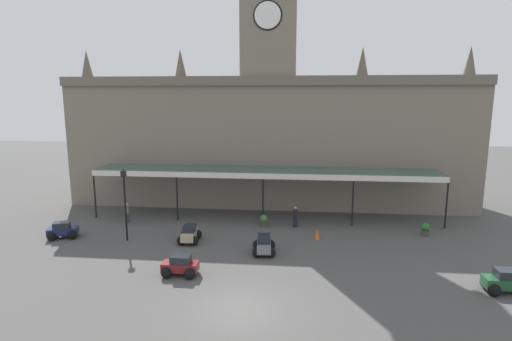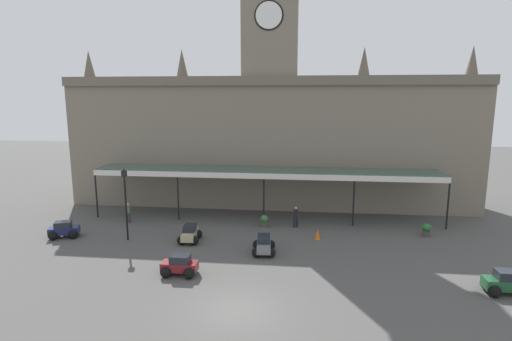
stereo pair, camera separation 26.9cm
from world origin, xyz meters
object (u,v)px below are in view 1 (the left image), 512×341
at_px(planter_by_canopy, 264,221).
at_px(car_navy_sedan, 63,231).
at_px(car_green_estate, 507,282).
at_px(planter_near_kerb, 425,229).
at_px(pedestrian_near_entrance, 127,212).
at_px(car_grey_sedan, 264,246).
at_px(pedestrian_beside_cars, 295,216).
at_px(car_beige_sedan, 190,235).
at_px(victorian_lamppost, 125,197).
at_px(car_maroon_sedan, 180,267).
at_px(traffic_cone, 317,234).

bearing_deg(planter_by_canopy, car_navy_sedan, -164.18).
relative_size(car_green_estate, planter_near_kerb, 2.35).
bearing_deg(pedestrian_near_entrance, car_grey_sedan, -24.55).
xyz_separation_m(car_green_estate, pedestrian_beside_cars, (-11.05, 9.69, 0.34)).
bearing_deg(car_beige_sedan, car_grey_sedan, -16.43).
relative_size(car_beige_sedan, planter_by_canopy, 2.19).
bearing_deg(planter_near_kerb, victorian_lamppost, -171.47).
relative_size(car_beige_sedan, pedestrian_beside_cars, 1.26).
bearing_deg(car_navy_sedan, car_green_estate, -11.24).
bearing_deg(victorian_lamppost, pedestrian_near_entrance, 113.06).
bearing_deg(car_maroon_sedan, pedestrian_beside_cars, 55.41).
relative_size(planter_near_kerb, planter_by_canopy, 1.00).
bearing_deg(planter_near_kerb, pedestrian_near_entrance, 178.31).
distance_m(pedestrian_beside_cars, pedestrian_near_entrance, 13.52).
bearing_deg(planter_near_kerb, planter_by_canopy, 175.96).
distance_m(car_grey_sedan, planter_near_kerb, 12.41).
relative_size(pedestrian_near_entrance, planter_near_kerb, 1.74).
xyz_separation_m(pedestrian_beside_cars, planter_by_canopy, (-2.45, -0.14, -0.42)).
bearing_deg(car_maroon_sedan, planter_near_kerb, 27.63).
bearing_deg(car_maroon_sedan, car_navy_sedan, 153.07).
relative_size(car_grey_sedan, victorian_lamppost, 0.41).
bearing_deg(planter_near_kerb, car_grey_sedan, -158.31).
distance_m(car_beige_sedan, victorian_lamppost, 5.25).
bearing_deg(car_grey_sedan, car_navy_sedan, 174.57).
distance_m(traffic_cone, planter_by_canopy, 4.69).
xyz_separation_m(car_navy_sedan, planter_near_kerb, (26.24, 3.19, -0.01)).
xyz_separation_m(car_grey_sedan, car_green_estate, (13.03, -4.11, 0.06)).
height_order(car_maroon_sedan, car_green_estate, car_green_estate).
xyz_separation_m(victorian_lamppost, planter_near_kerb, (21.41, 3.21, -2.72)).
xyz_separation_m(pedestrian_near_entrance, victorian_lamppost, (1.66, -3.89, 2.30)).
bearing_deg(victorian_lamppost, planter_near_kerb, 8.53).
height_order(pedestrian_near_entrance, traffic_cone, pedestrian_near_entrance).
xyz_separation_m(car_maroon_sedan, car_green_estate, (17.51, -0.32, 0.06)).
bearing_deg(pedestrian_near_entrance, car_maroon_sedan, -52.11).
relative_size(car_maroon_sedan, traffic_cone, 2.75).
bearing_deg(car_grey_sedan, traffic_cone, 40.60).
xyz_separation_m(car_green_estate, planter_near_kerb, (-1.50, 8.70, -0.07)).
bearing_deg(car_green_estate, planter_near_kerb, 99.75).
bearing_deg(victorian_lamppost, car_beige_sedan, 2.70).
relative_size(car_grey_sedan, car_beige_sedan, 1.01).
height_order(car_beige_sedan, victorian_lamppost, victorian_lamppost).
relative_size(traffic_cone, planter_near_kerb, 0.78).
distance_m(car_maroon_sedan, car_grey_sedan, 5.87).
distance_m(pedestrian_beside_cars, victorian_lamppost, 12.79).
relative_size(car_beige_sedan, victorian_lamppost, 0.40).
distance_m(car_green_estate, pedestrian_beside_cars, 14.70).
xyz_separation_m(pedestrian_beside_cars, pedestrian_near_entrance, (-13.51, -0.31, 0.00)).
bearing_deg(pedestrian_beside_cars, car_maroon_sedan, -124.59).
bearing_deg(car_navy_sedan, planter_near_kerb, 6.93).
height_order(car_navy_sedan, planter_near_kerb, car_navy_sedan).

